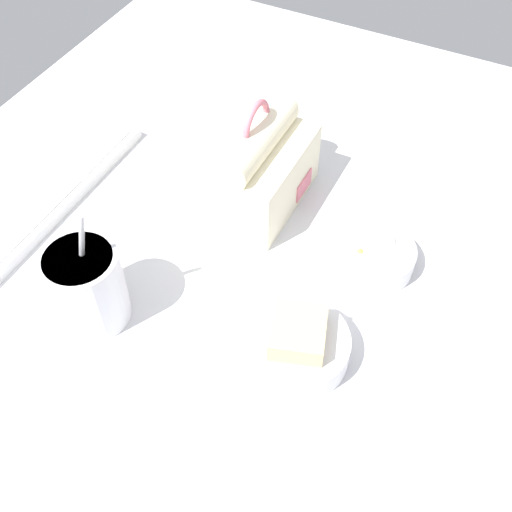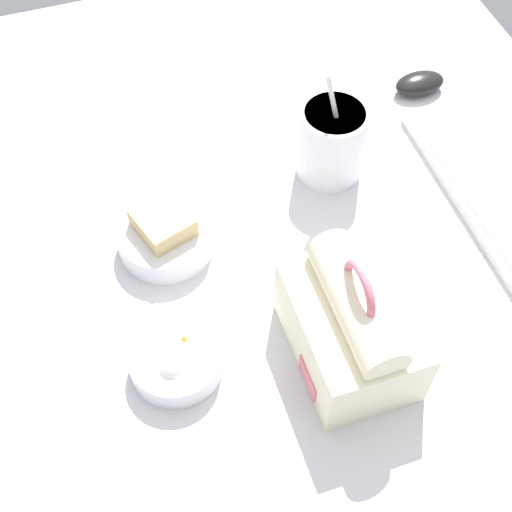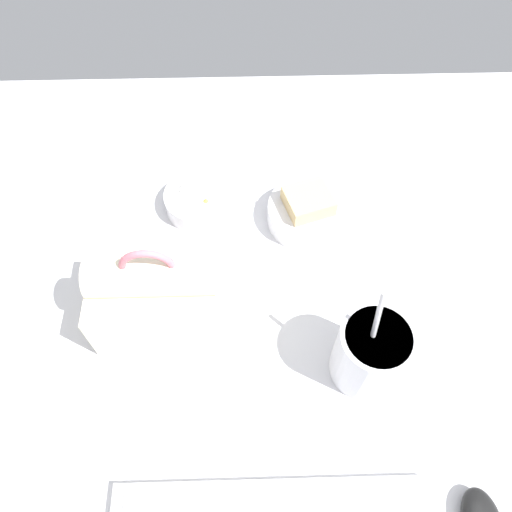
% 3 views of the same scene
% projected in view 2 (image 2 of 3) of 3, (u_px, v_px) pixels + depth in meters
% --- Properties ---
extents(desk_surface, '(1.40, 1.10, 0.02)m').
position_uv_depth(desk_surface, '(291.00, 271.00, 1.01)').
color(desk_surface, silver).
rests_on(desk_surface, ground).
extents(keyboard, '(0.41, 0.12, 0.02)m').
position_uv_depth(keyboard, '(498.00, 199.00, 1.06)').
color(keyboard, silver).
rests_on(keyboard, desk_surface).
extents(lunch_bag, '(0.19, 0.14, 0.18)m').
position_uv_depth(lunch_bag, '(351.00, 326.00, 0.87)').
color(lunch_bag, '#EFE5C1').
rests_on(lunch_bag, desk_surface).
extents(soup_cup, '(0.10, 0.10, 0.20)m').
position_uv_depth(soup_cup, '(332.00, 141.00, 1.05)').
color(soup_cup, silver).
rests_on(soup_cup, desk_surface).
extents(bento_bowl_sandwich, '(0.14, 0.14, 0.07)m').
position_uv_depth(bento_bowl_sandwich, '(165.00, 235.00, 1.00)').
color(bento_bowl_sandwich, silver).
rests_on(bento_bowl_sandwich, desk_surface).
extents(bento_bowl_snacks, '(0.12, 0.12, 0.05)m').
position_uv_depth(bento_bowl_snacks, '(176.00, 359.00, 0.89)').
color(bento_bowl_snacks, silver).
rests_on(bento_bowl_snacks, desk_surface).
extents(computer_mouse, '(0.05, 0.09, 0.03)m').
position_uv_depth(computer_mouse, '(420.00, 83.00, 1.19)').
color(computer_mouse, black).
rests_on(computer_mouse, desk_surface).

